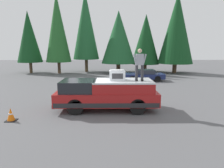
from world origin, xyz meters
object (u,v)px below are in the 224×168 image
at_px(pickup_truck, 107,94).
at_px(traffic_cone, 11,115).
at_px(parked_car_navy, 144,75).
at_px(compressor_unit, 117,75).
at_px(person_on_truck_bed, 140,64).

height_order(pickup_truck, traffic_cone, pickup_truck).
relative_size(parked_car_navy, traffic_cone, 6.61).
xyz_separation_m(compressor_unit, person_on_truck_bed, (-0.24, -1.17, 0.62)).
bearing_deg(person_on_truck_bed, pickup_truck, 83.26).
relative_size(pickup_truck, traffic_cone, 8.94).
bearing_deg(pickup_truck, traffic_cone, 110.89).
height_order(compressor_unit, parked_car_navy, compressor_unit).
height_order(pickup_truck, person_on_truck_bed, person_on_truck_bed).
distance_m(compressor_unit, parked_car_navy, 10.46).
bearing_deg(traffic_cone, person_on_truck_bed, -76.38).
bearing_deg(pickup_truck, person_on_truck_bed, -96.74).
relative_size(compressor_unit, parked_car_navy, 0.20).
bearing_deg(parked_car_navy, compressor_unit, 162.22).
bearing_deg(person_on_truck_bed, traffic_cone, 103.62).
xyz_separation_m(parked_car_navy, traffic_cone, (-11.63, 8.23, -0.29)).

